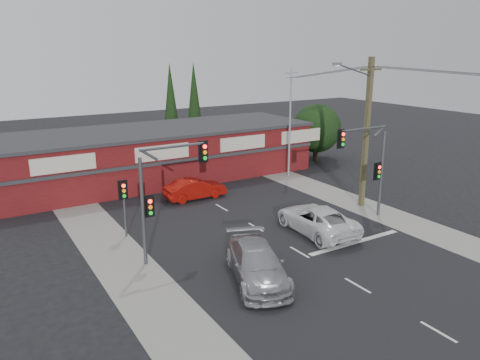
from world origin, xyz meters
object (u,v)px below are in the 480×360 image
white_suv (316,219)px  shop_building (156,154)px  red_sedan (195,189)px  silver_suv (257,264)px  utility_pole (365,129)px

white_suv → shop_building: 16.58m
white_suv → red_sedan: bearing=-67.0°
silver_suv → red_sedan: bearing=96.5°
shop_building → red_sedan: bearing=-86.8°
red_sedan → shop_building: bearing=2.9°
shop_building → utility_pole: bearing=-56.2°
white_suv → red_sedan: (-3.27, 9.53, -0.07)m
silver_suv → red_sedan: size_ratio=1.27×
silver_suv → red_sedan: (3.01, 12.69, -0.09)m
white_suv → red_sedan: white_suv is taller
silver_suv → shop_building: size_ratio=0.21×
utility_pole → shop_building: bearing=123.8°
shop_building → utility_pole: 17.15m
red_sedan → white_suv: bearing=-161.4°
red_sedan → utility_pole: utility_pole is taller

